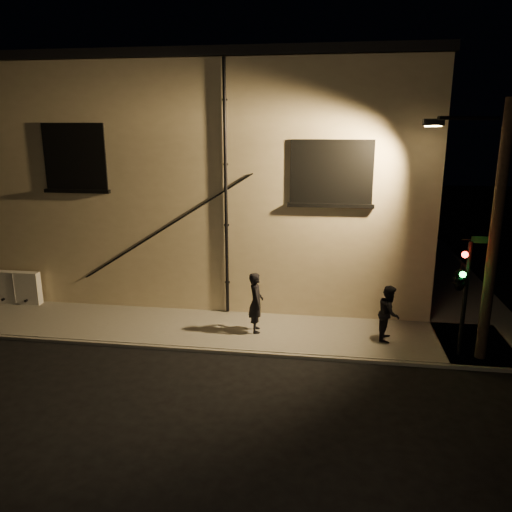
% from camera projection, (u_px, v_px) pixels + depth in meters
% --- Properties ---
extents(ground, '(90.00, 90.00, 0.00)m').
position_uv_depth(ground, '(269.00, 355.00, 14.36)').
color(ground, black).
extents(sidewalk, '(21.00, 16.00, 0.12)m').
position_uv_depth(sidewalk, '(316.00, 304.00, 18.37)').
color(sidewalk, slate).
rests_on(sidewalk, ground).
extents(building, '(16.20, 12.23, 8.80)m').
position_uv_depth(building, '(227.00, 172.00, 22.28)').
color(building, beige).
rests_on(building, ground).
extents(utility_cabinet, '(1.81, 0.30, 1.19)m').
position_uv_depth(utility_cabinet, '(16.00, 287.00, 18.12)').
color(utility_cabinet, white).
rests_on(utility_cabinet, sidewalk).
extents(pedestrian_a, '(0.60, 0.78, 1.91)m').
position_uv_depth(pedestrian_a, '(256.00, 302.00, 15.52)').
color(pedestrian_a, black).
rests_on(pedestrian_a, sidewalk).
extents(pedestrian_b, '(0.80, 0.94, 1.70)m').
position_uv_depth(pedestrian_b, '(389.00, 313.00, 14.95)').
color(pedestrian_b, black).
rests_on(pedestrian_b, sidewalk).
extents(traffic_signal, '(1.14, 1.99, 3.43)m').
position_uv_depth(traffic_signal, '(460.00, 277.00, 13.51)').
color(traffic_signal, black).
rests_on(traffic_signal, sidewalk).
extents(streetlamp_pole, '(2.02, 1.39, 7.09)m').
position_uv_depth(streetlamp_pole, '(491.00, 229.00, 13.14)').
color(streetlamp_pole, black).
rests_on(streetlamp_pole, ground).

